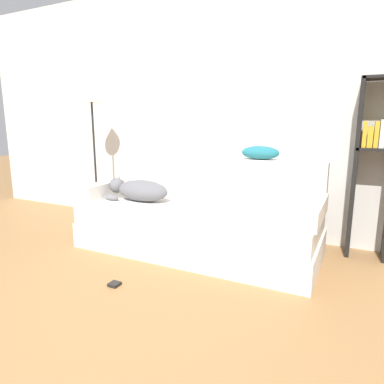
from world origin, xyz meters
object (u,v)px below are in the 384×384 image
at_px(bookshelf, 374,159).
at_px(floor_lamp, 92,113).
at_px(couch, 196,228).
at_px(dog, 139,190).
at_px(laptop, 186,205).
at_px(power_adapter, 114,284).
at_px(throw_pillow, 260,153).

relative_size(bookshelf, floor_lamp, 0.97).
distance_m(bookshelf, floor_lamp, 2.98).
height_order(couch, dog, dog).
distance_m(dog, floor_lamp, 1.22).
distance_m(couch, laptop, 0.25).
relative_size(dog, power_adapter, 8.67).
height_order(couch, bookshelf, bookshelf).
xyz_separation_m(couch, laptop, (-0.08, -0.05, 0.23)).
height_order(couch, power_adapter, couch).
relative_size(throw_pillow, floor_lamp, 0.22).
height_order(laptop, power_adapter, laptop).
bearing_deg(dog, couch, 5.87).
xyz_separation_m(throw_pillow, power_adapter, (-0.72, -1.33, -0.91)).
relative_size(couch, laptop, 7.22).
xyz_separation_m(dog, laptop, (0.52, 0.01, -0.10)).
xyz_separation_m(dog, floor_lamp, (-0.88, 0.36, 0.77)).
xyz_separation_m(dog, throw_pillow, (1.09, 0.45, 0.38)).
bearing_deg(bookshelf, couch, -158.56).
bearing_deg(throw_pillow, power_adapter, -118.35).
relative_size(couch, dog, 3.32).
bearing_deg(power_adapter, bookshelf, 41.83).
relative_size(dog, throw_pillow, 1.86).
distance_m(throw_pillow, floor_lamp, 2.01).
height_order(bookshelf, floor_lamp, floor_lamp).
distance_m(couch, bookshelf, 1.69).
bearing_deg(dog, laptop, 1.28).
distance_m(couch, dog, 0.69).
distance_m(couch, throw_pillow, 0.94).
bearing_deg(bookshelf, floor_lamp, -174.81).
bearing_deg(power_adapter, dog, 113.09).
height_order(couch, floor_lamp, floor_lamp).
bearing_deg(throw_pillow, laptop, -142.03).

